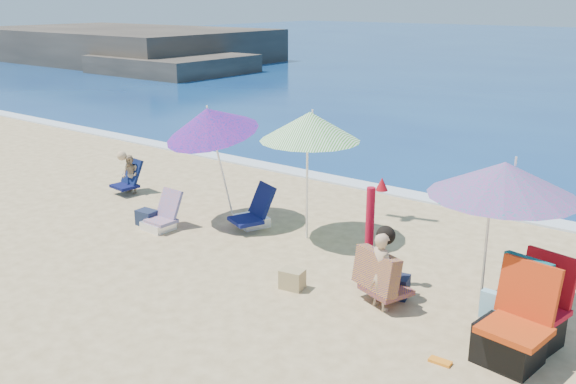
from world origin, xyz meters
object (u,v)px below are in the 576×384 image
Objects in this scene: umbrella_striped at (310,126)px; chair_navy at (253,216)px; furled_umbrella at (372,227)px; camp_chair_right at (531,313)px; chair_rainbow at (162,219)px; camp_chair_left at (512,335)px; person_left at (130,174)px; umbrella_turquoise at (504,179)px; person_center at (381,270)px; umbrella_blue at (210,121)px.

umbrella_striped is 1.94m from chair_navy.
camp_chair_right is (2.19, -0.28, -0.43)m from furled_umbrella.
umbrella_striped is 3.25× the size of chair_rainbow.
camp_chair_left reaches higher than person_left.
umbrella_turquoise is 2.07× the size of camp_chair_left.
chair_rainbow is at bearing -137.99° from chair_navy.
camp_chair_right is at bearing 5.79° from person_center.
umbrella_blue is 2.14× the size of person_center.
umbrella_turquoise is 5.71m from chair_rainbow.
chair_rainbow is at bearing -151.92° from umbrella_striped.
umbrella_turquoise is at bearing 25.73° from person_center.
camp_chair_left is 1.10× the size of person_center.
furled_umbrella is 1.50× the size of person_center.
umbrella_turquoise is 1.86m from furled_umbrella.
furled_umbrella is 1.37× the size of camp_chair_left.
camp_chair_left is (4.88, -1.55, 0.14)m from chair_navy.
umbrella_turquoise is 7.65m from person_left.
umbrella_turquoise is 2.53× the size of chair_navy.
umbrella_blue is at bearing 171.66° from camp_chair_right.
umbrella_striped is 2.98m from chair_rainbow.
camp_chair_left is at bearing -23.93° from umbrella_striped.
camp_chair_left reaches higher than person_center.
umbrella_blue is at bearing 175.22° from umbrella_turquoise.
chair_navy is 1.05× the size of person_left.
camp_chair_left is at bearing -10.04° from person_center.
person_center reaches higher than chair_rainbow.
furled_umbrella is 2.35m from camp_chair_left.
person_left reaches higher than chair_rainbow.
chair_rainbow is at bearing -176.22° from umbrella_turquoise.
furled_umbrella is 1.68× the size of chair_navy.
camp_chair_right is at bearing -7.34° from person_left.
umbrella_striped is 1.89× the size of camp_chair_left.
camp_chair_left is at bearing -58.90° from umbrella_turquoise.
umbrella_blue reaches higher than chair_rainbow.
person_left is (-8.08, 1.04, -0.00)m from camp_chair_right.
person_center is at bearing -48.47° from furled_umbrella.
umbrella_blue reaches higher than umbrella_striped.
person_center is at bearing -10.97° from person_left.
chair_navy is at bearing 0.41° from person_left.
chair_navy is (0.71, 0.24, -1.57)m from umbrella_blue.
umbrella_striped is 1.91× the size of camp_chair_right.
chair_rainbow is at bearing 179.62° from camp_chair_right.
furled_umbrella is at bearing -28.97° from umbrella_striped.
camp_chair_right is (6.05, -0.04, 0.22)m from chair_rainbow.
umbrella_striped is 1.38× the size of furled_umbrella.
umbrella_turquoise is at bearing -4.86° from person_left.
furled_umbrella reaches higher than camp_chair_right.
camp_chair_left reaches higher than chair_rainbow.
umbrella_striped is at bearing 166.23° from umbrella_turquoise.
person_left is at bearing 172.68° from furled_umbrella.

